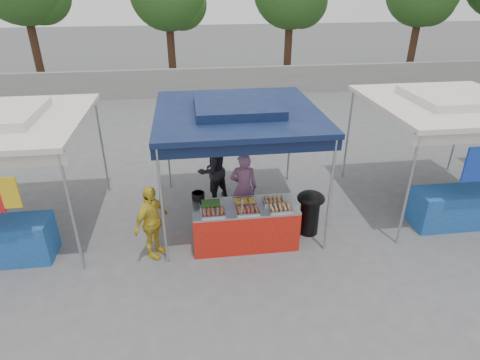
{
  "coord_description": "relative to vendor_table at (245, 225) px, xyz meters",
  "views": [
    {
      "loc": [
        -0.96,
        -6.56,
        4.74
      ],
      "look_at": [
        0.0,
        0.6,
        1.05
      ],
      "focal_mm": 30.0,
      "sensor_mm": 36.0,
      "label": 1
    }
  ],
  "objects": [
    {
      "name": "vendor_woman",
      "position": [
        0.09,
        0.85,
        0.36
      ],
      "size": [
        0.61,
        0.44,
        1.57
      ],
      "primitive_type": "imported",
      "rotation": [
        0.0,
        0.0,
        3.01
      ],
      "color": "#7A4D70",
      "rests_on": "ground_plane"
    },
    {
      "name": "food_tray_br",
      "position": [
        0.58,
        0.08,
        0.46
      ],
      "size": [
        0.42,
        0.3,
        0.07
      ],
      "color": "#B1B1B6",
      "rests_on": "vendor_table"
    },
    {
      "name": "neighbor_stall_right",
      "position": [
        4.5,
        0.67,
        1.18
      ],
      "size": [
        3.2,
        3.2,
        2.57
      ],
      "color": "#A6A6AD",
      "rests_on": "ground_plane"
    },
    {
      "name": "back_wall",
      "position": [
        0.0,
        11.1,
        0.17
      ],
      "size": [
        40.0,
        0.25,
        1.2
      ],
      "primitive_type": "cube",
      "color": "slate",
      "rests_on": "ground_plane"
    },
    {
      "name": "food_tray_bl",
      "position": [
        -0.64,
        0.1,
        0.46
      ],
      "size": [
        0.42,
        0.3,
        0.07
      ],
      "color": "#B1B1B6",
      "rests_on": "vendor_table"
    },
    {
      "name": "food_tray_bm",
      "position": [
        0.01,
        0.11,
        0.46
      ],
      "size": [
        0.42,
        0.3,
        0.07
      ],
      "color": "#B1B1B6",
      "rests_on": "vendor_table"
    },
    {
      "name": "ground_plane",
      "position": [
        0.0,
        0.1,
        -0.43
      ],
      "size": [
        80.0,
        80.0,
        0.0
      ],
      "primitive_type": "plane",
      "color": "#4F5052"
    },
    {
      "name": "vendor_table",
      "position": [
        0.0,
        0.0,
        0.0
      ],
      "size": [
        2.0,
        0.8,
        0.85
      ],
      "color": "#AC1A0F",
      "rests_on": "ground_plane"
    },
    {
      "name": "cooking_pot",
      "position": [
        -0.87,
        0.38,
        0.5
      ],
      "size": [
        0.25,
        0.25,
        0.15
      ],
      "primitive_type": "cylinder",
      "color": "black",
      "rests_on": "vendor_table"
    },
    {
      "name": "food_tray_fm",
      "position": [
        0.02,
        -0.22,
        0.46
      ],
      "size": [
        0.42,
        0.3,
        0.07
      ],
      "color": "#B1B1B6",
      "rests_on": "vendor_table"
    },
    {
      "name": "food_tray_fr",
      "position": [
        0.63,
        -0.22,
        0.46
      ],
      "size": [
        0.42,
        0.3,
        0.07
      ],
      "color": "#B1B1B6",
      "rests_on": "vendor_table"
    },
    {
      "name": "crate_left",
      "position": [
        -0.35,
        0.64,
        -0.26
      ],
      "size": [
        0.55,
        0.38,
        0.33
      ],
      "primitive_type": "cube",
      "color": "navy",
      "rests_on": "ground_plane"
    },
    {
      "name": "main_canopy",
      "position": [
        0.0,
        1.07,
        1.94
      ],
      "size": [
        3.2,
        3.2,
        2.57
      ],
      "color": "#A6A6AD",
      "rests_on": "ground_plane"
    },
    {
      "name": "helper_man",
      "position": [
        -0.5,
        1.78,
        0.38
      ],
      "size": [
        0.99,
        0.96,
        1.61
      ],
      "primitive_type": "imported",
      "rotation": [
        0.0,
        0.0,
        3.78
      ],
      "color": "black",
      "rests_on": "ground_plane"
    },
    {
      "name": "skewer_cup",
      "position": [
        -0.09,
        -0.22,
        0.47
      ],
      "size": [
        0.07,
        0.07,
        0.09
      ],
      "primitive_type": "cylinder",
      "color": "#A6A6AD",
      "rests_on": "vendor_table"
    },
    {
      "name": "wok_burner",
      "position": [
        1.35,
        0.2,
        0.13
      ],
      "size": [
        0.56,
        0.56,
        0.94
      ],
      "rotation": [
        0.0,
        0.0,
        -0.07
      ],
      "color": "black",
      "rests_on": "ground_plane"
    },
    {
      "name": "customer_person",
      "position": [
        -1.74,
        -0.15,
        0.3
      ],
      "size": [
        0.8,
        0.89,
        1.45
      ],
      "primitive_type": "imported",
      "rotation": [
        0.0,
        0.0,
        0.93
      ],
      "color": "gold",
      "rests_on": "ground_plane"
    },
    {
      "name": "food_tray_fl",
      "position": [
        -0.62,
        -0.22,
        0.46
      ],
      "size": [
        0.42,
        0.3,
        0.07
      ],
      "color": "#B1B1B6",
      "rests_on": "vendor_table"
    },
    {
      "name": "crate_stacked",
      "position": [
        0.33,
        0.54,
        0.05
      ],
      "size": [
        0.52,
        0.37,
        0.31
      ],
      "primitive_type": "cube",
      "color": "navy",
      "rests_on": "crate_right"
    },
    {
      "name": "crate_right",
      "position": [
        0.33,
        0.54,
        -0.26
      ],
      "size": [
        0.53,
        0.37,
        0.32
      ],
      "primitive_type": "cube",
      "color": "navy",
      "rests_on": "ground_plane"
    }
  ]
}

